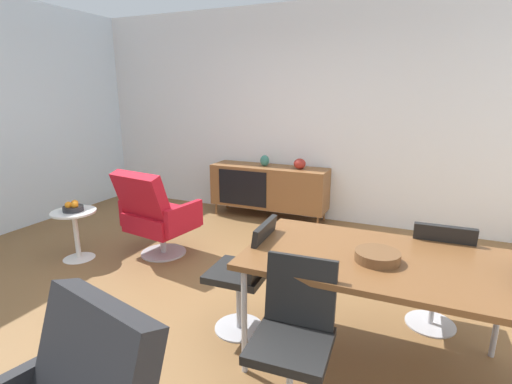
{
  "coord_description": "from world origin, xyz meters",
  "views": [
    {
      "loc": [
        1.48,
        -2.45,
        1.7
      ],
      "look_at": [
        0.16,
        0.58,
        0.83
      ],
      "focal_mm": 26.94,
      "sensor_mm": 36.0,
      "label": 1
    }
  ],
  "objects_px": {
    "dining_chair_front_left": "(294,335)",
    "fruit_bowl": "(73,207)",
    "vase_sculptural_dark": "(300,164)",
    "dining_chair_back_right": "(438,271)",
    "vase_cobalt": "(265,161)",
    "dining_table": "(380,264)",
    "wooden_bowl_on_table": "(377,256)",
    "sideboard": "(269,187)",
    "lounge_chair_red": "(156,214)",
    "side_table_round": "(76,229)",
    "dining_chair_near_window": "(246,272)"
  },
  "relations": [
    {
      "from": "dining_chair_front_left",
      "to": "fruit_bowl",
      "type": "height_order",
      "value": "dining_chair_front_left"
    },
    {
      "from": "vase_sculptural_dark",
      "to": "fruit_bowl",
      "type": "distance_m",
      "value": 2.72
    },
    {
      "from": "dining_chair_back_right",
      "to": "vase_cobalt",
      "type": "bearing_deg",
      "value": 137.5
    },
    {
      "from": "dining_table",
      "to": "wooden_bowl_on_table",
      "type": "distance_m",
      "value": 0.1
    },
    {
      "from": "vase_cobalt",
      "to": "wooden_bowl_on_table",
      "type": "xyz_separation_m",
      "value": [
        1.77,
        -2.57,
        -0.03
      ]
    },
    {
      "from": "wooden_bowl_on_table",
      "to": "dining_chair_front_left",
      "type": "height_order",
      "value": "dining_chair_front_left"
    },
    {
      "from": "sideboard",
      "to": "vase_cobalt",
      "type": "xyz_separation_m",
      "value": [
        -0.06,
        0.0,
        0.36
      ]
    },
    {
      "from": "vase_cobalt",
      "to": "lounge_chair_red",
      "type": "relative_size",
      "value": 0.16
    },
    {
      "from": "vase_cobalt",
      "to": "side_table_round",
      "type": "bearing_deg",
      "value": -121.34
    },
    {
      "from": "vase_sculptural_dark",
      "to": "dining_table",
      "type": "bearing_deg",
      "value": -62.89
    },
    {
      "from": "dining_table",
      "to": "sideboard",
      "type": "bearing_deg",
      "value": 124.37
    },
    {
      "from": "sideboard",
      "to": "wooden_bowl_on_table",
      "type": "height_order",
      "value": "wooden_bowl_on_table"
    },
    {
      "from": "wooden_bowl_on_table",
      "to": "fruit_bowl",
      "type": "xyz_separation_m",
      "value": [
        -3.03,
        0.5,
        -0.21
      ]
    },
    {
      "from": "sideboard",
      "to": "dining_chair_front_left",
      "type": "height_order",
      "value": "dining_chair_front_left"
    },
    {
      "from": "sideboard",
      "to": "vase_sculptural_dark",
      "type": "xyz_separation_m",
      "value": [
        0.43,
        0.0,
        0.35
      ]
    },
    {
      "from": "sideboard",
      "to": "lounge_chair_red",
      "type": "relative_size",
      "value": 1.69
    },
    {
      "from": "sideboard",
      "to": "dining_chair_back_right",
      "type": "distance_m",
      "value": 2.84
    },
    {
      "from": "sideboard",
      "to": "dining_chair_front_left",
      "type": "bearing_deg",
      "value": -66.05
    },
    {
      "from": "lounge_chair_red",
      "to": "fruit_bowl",
      "type": "bearing_deg",
      "value": -151.66
    },
    {
      "from": "dining_chair_front_left",
      "to": "dining_table",
      "type": "bearing_deg",
      "value": 57.71
    },
    {
      "from": "vase_sculptural_dark",
      "to": "fruit_bowl",
      "type": "bearing_deg",
      "value": -130.25
    },
    {
      "from": "lounge_chair_red",
      "to": "vase_cobalt",
      "type": "bearing_deg",
      "value": 72.4
    },
    {
      "from": "sideboard",
      "to": "vase_cobalt",
      "type": "bearing_deg",
      "value": 178.28
    },
    {
      "from": "dining_chair_back_right",
      "to": "lounge_chair_red",
      "type": "bearing_deg",
      "value": 174.13
    },
    {
      "from": "vase_cobalt",
      "to": "dining_chair_front_left",
      "type": "bearing_deg",
      "value": -65.09
    },
    {
      "from": "sideboard",
      "to": "fruit_bowl",
      "type": "bearing_deg",
      "value": -122.59
    },
    {
      "from": "vase_sculptural_dark",
      "to": "dining_table",
      "type": "height_order",
      "value": "vase_sculptural_dark"
    },
    {
      "from": "dining_table",
      "to": "dining_chair_near_window",
      "type": "xyz_separation_m",
      "value": [
        -0.89,
        0.0,
        -0.23
      ]
    },
    {
      "from": "lounge_chair_red",
      "to": "dining_chair_back_right",
      "type": "bearing_deg",
      "value": -5.87
    },
    {
      "from": "dining_chair_near_window",
      "to": "side_table_round",
      "type": "distance_m",
      "value": 2.2
    },
    {
      "from": "lounge_chair_red",
      "to": "fruit_bowl",
      "type": "height_order",
      "value": "lounge_chair_red"
    },
    {
      "from": "vase_sculptural_dark",
      "to": "dining_chair_front_left",
      "type": "xyz_separation_m",
      "value": [
        0.93,
        -3.07,
        -0.32
      ]
    },
    {
      "from": "vase_cobalt",
      "to": "dining_chair_back_right",
      "type": "height_order",
      "value": "vase_cobalt"
    },
    {
      "from": "wooden_bowl_on_table",
      "to": "dining_chair_front_left",
      "type": "distance_m",
      "value": 0.67
    },
    {
      "from": "lounge_chair_red",
      "to": "fruit_bowl",
      "type": "distance_m",
      "value": 0.83
    },
    {
      "from": "lounge_chair_red",
      "to": "dining_chair_front_left",
      "type": "bearing_deg",
      "value": -35.39
    },
    {
      "from": "dining_chair_front_left",
      "to": "side_table_round",
      "type": "xyz_separation_m",
      "value": [
        -2.69,
        1.0,
        -0.15
      ]
    },
    {
      "from": "dining_table",
      "to": "dining_chair_front_left",
      "type": "relative_size",
      "value": 1.87
    },
    {
      "from": "side_table_round",
      "to": "fruit_bowl",
      "type": "distance_m",
      "value": 0.24
    },
    {
      "from": "vase_cobalt",
      "to": "wooden_bowl_on_table",
      "type": "height_order",
      "value": "vase_cobalt"
    },
    {
      "from": "vase_sculptural_dark",
      "to": "dining_chair_front_left",
      "type": "height_order",
      "value": "vase_sculptural_dark"
    },
    {
      "from": "vase_sculptural_dark",
      "to": "dining_chair_near_window",
      "type": "height_order",
      "value": "vase_sculptural_dark"
    },
    {
      "from": "dining_chair_back_right",
      "to": "fruit_bowl",
      "type": "bearing_deg",
      "value": -177.99
    },
    {
      "from": "vase_sculptural_dark",
      "to": "fruit_bowl",
      "type": "height_order",
      "value": "vase_sculptural_dark"
    },
    {
      "from": "dining_chair_near_window",
      "to": "lounge_chair_red",
      "type": "bearing_deg",
      "value": 149.74
    },
    {
      "from": "side_table_round",
      "to": "dining_chair_back_right",
      "type": "bearing_deg",
      "value": 1.99
    },
    {
      "from": "sideboard",
      "to": "dining_chair_near_window",
      "type": "bearing_deg",
      "value": -71.73
    },
    {
      "from": "dining_table",
      "to": "vase_sculptural_dark",
      "type": "bearing_deg",
      "value": 117.11
    },
    {
      "from": "sideboard",
      "to": "wooden_bowl_on_table",
      "type": "bearing_deg",
      "value": -56.48
    },
    {
      "from": "lounge_chair_red",
      "to": "side_table_round",
      "type": "bearing_deg",
      "value": -151.73
    }
  ]
}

